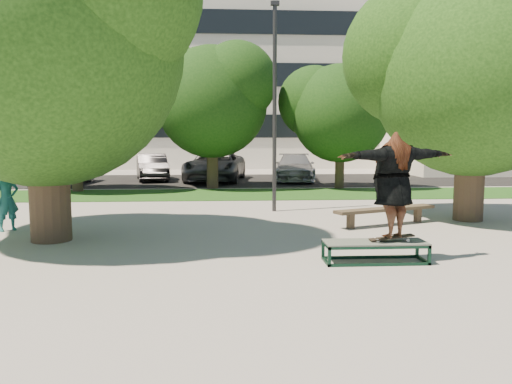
{
  "coord_description": "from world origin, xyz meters",
  "views": [
    {
      "loc": [
        -0.5,
        -9.78,
        2.2
      ],
      "look_at": [
        0.17,
        0.6,
        1.06
      ],
      "focal_mm": 35.0,
      "sensor_mm": 36.0,
      "label": 1
    }
  ],
  "objects": [
    {
      "name": "bg_tree_left",
      "position": [
        -6.57,
        11.07,
        3.73
      ],
      "size": [
        5.28,
        4.51,
        5.77
      ],
      "color": "#38281E",
      "rests_on": "ground"
    },
    {
      "name": "lamppost",
      "position": [
        1.0,
        5.0,
        3.15
      ],
      "size": [
        0.25,
        0.15,
        6.11
      ],
      "color": "#2D2D30",
      "rests_on": "ground"
    },
    {
      "name": "ground",
      "position": [
        0.0,
        0.0,
        0.0
      ],
      "size": [
        120.0,
        120.0,
        0.0
      ],
      "primitive_type": "plane",
      "color": "gray",
      "rests_on": "ground"
    },
    {
      "name": "tree_left",
      "position": [
        -4.29,
        1.09,
        4.42
      ],
      "size": [
        6.96,
        5.95,
        7.12
      ],
      "color": "#38281E",
      "rests_on": "ground"
    },
    {
      "name": "bg_tree_right",
      "position": [
        4.43,
        11.57,
        3.49
      ],
      "size": [
        5.04,
        4.31,
        5.43
      ],
      "color": "#38281E",
      "rests_on": "ground"
    },
    {
      "name": "bystander",
      "position": [
        -5.63,
        2.24,
        0.75
      ],
      "size": [
        0.65,
        0.63,
        1.5
      ],
      "primitive_type": "imported",
      "rotation": [
        0.0,
        0.0,
        0.72
      ],
      "color": "#185B5E",
      "rests_on": "ground"
    },
    {
      "name": "grass_strip",
      "position": [
        1.0,
        9.5,
        0.01
      ],
      "size": [
        30.0,
        4.0,
        0.02
      ],
      "primitive_type": "cube",
      "color": "#1B4212",
      "rests_on": "ground"
    },
    {
      "name": "office_building",
      "position": [
        -2.0,
        31.98,
        8.0
      ],
      "size": [
        30.0,
        14.12,
        16.0
      ],
      "color": "silver",
      "rests_on": "ground"
    },
    {
      "name": "bench",
      "position": [
        3.55,
        2.39,
        0.38
      ],
      "size": [
        2.85,
        1.46,
        0.45
      ],
      "rotation": [
        0.0,
        0.0,
        0.39
      ],
      "color": "#463A2A",
      "rests_on": "ground"
    },
    {
      "name": "grind_box",
      "position": [
        2.16,
        -1.28,
        0.19
      ],
      "size": [
        1.8,
        0.6,
        0.38
      ],
      "color": "black",
      "rests_on": "ground"
    },
    {
      "name": "tree_right",
      "position": [
        5.92,
        3.08,
        4.09
      ],
      "size": [
        6.24,
        5.33,
        6.51
      ],
      "color": "#38281E",
      "rests_on": "ground"
    },
    {
      "name": "side_building",
      "position": [
        18.0,
        22.0,
        4.0
      ],
      "size": [
        15.0,
        10.0,
        8.0
      ],
      "primitive_type": "cube",
      "color": "silver",
      "rests_on": "ground"
    },
    {
      "name": "car_grey",
      "position": [
        -0.94,
        15.64,
        0.79
      ],
      "size": [
        3.36,
        6.0,
        1.58
      ],
      "primitive_type": "imported",
      "rotation": [
        0.0,
        0.0,
        -0.13
      ],
      "color": "#57585C",
      "rests_on": "asphalt_strip"
    },
    {
      "name": "car_dark",
      "position": [
        -4.21,
        16.23,
        0.68
      ],
      "size": [
        2.27,
        4.34,
        1.36
      ],
      "primitive_type": "imported",
      "rotation": [
        0.0,
        0.0,
        0.21
      ],
      "color": "black",
      "rests_on": "asphalt_strip"
    },
    {
      "name": "asphalt_strip",
      "position": [
        0.0,
        16.0,
        0.01
      ],
      "size": [
        40.0,
        8.0,
        0.01
      ],
      "primitive_type": "cube",
      "color": "black",
      "rests_on": "ground"
    },
    {
      "name": "car_silver_b",
      "position": [
        3.1,
        15.46,
        0.69
      ],
      "size": [
        2.49,
        4.95,
        1.38
      ],
      "primitive_type": "imported",
      "rotation": [
        0.0,
        0.0,
        -0.12
      ],
      "color": "#A9AAAE",
      "rests_on": "asphalt_strip"
    },
    {
      "name": "car_silver_a",
      "position": [
        -8.05,
        14.1,
        0.8
      ],
      "size": [
        2.3,
        4.86,
        1.61
      ],
      "primitive_type": "imported",
      "rotation": [
        0.0,
        0.0,
        -0.09
      ],
      "color": "silver",
      "rests_on": "asphalt_strip"
    },
    {
      "name": "bg_tree_mid",
      "position": [
        -1.08,
        12.08,
        4.02
      ],
      "size": [
        5.76,
        4.92,
        6.24
      ],
      "color": "#38281E",
      "rests_on": "ground"
    },
    {
      "name": "skater_rig",
      "position": [
        2.45,
        -1.28,
        1.38
      ],
      "size": [
        2.36,
        1.21,
        1.93
      ],
      "rotation": [
        0.0,
        0.0,
        3.42
      ],
      "color": "white",
      "rests_on": "grind_box"
    }
  ]
}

